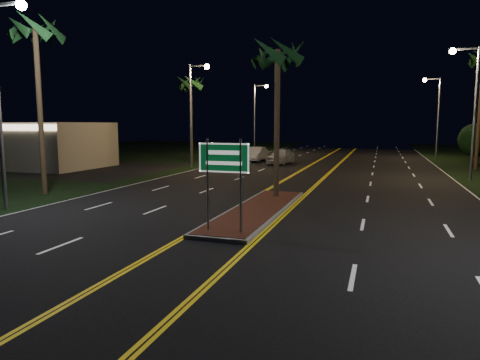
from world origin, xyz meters
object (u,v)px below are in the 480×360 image
at_px(commercial_building, 22,145).
at_px(palm_median, 278,54).
at_px(streetlight_left_near, 4,82).
at_px(car_far, 256,153).
at_px(streetlight_right_mid, 470,97).
at_px(streetlight_right_far, 435,108).
at_px(palm_left_near, 35,32).
at_px(palm_left_far, 191,84).
at_px(shrub_far, 476,140).
at_px(streetlight_left_far, 257,110).
at_px(highway_sign, 224,167).
at_px(car_near, 281,155).
at_px(streetlight_left_mid, 194,103).
at_px(median_island, 257,210).

height_order(commercial_building, palm_median, palm_median).
xyz_separation_m(streetlight_left_near, car_far, (3.19, 28.34, -4.79)).
bearing_deg(streetlight_right_mid, commercial_building, -176.86).
distance_m(streetlight_right_far, palm_left_near, 41.22).
height_order(commercial_building, palm_left_far, palm_left_far).
bearing_deg(shrub_far, palm_median, -118.42).
xyz_separation_m(streetlight_left_near, streetlight_right_far, (21.23, 38.00, 0.00)).
xyz_separation_m(streetlight_left_far, palm_median, (10.61, -33.50, 1.62)).
relative_size(commercial_building, shrub_far, 3.79).
relative_size(commercial_building, palm_left_far, 1.70).
distance_m(palm_median, car_far, 23.94).
relative_size(highway_sign, car_near, 0.59).
distance_m(streetlight_right_far, shrub_far, 7.56).
height_order(streetlight_left_far, streetlight_right_far, same).
bearing_deg(palm_left_far, streetlight_left_mid, -61.33).
bearing_deg(streetlight_left_far, palm_left_far, -97.78).
height_order(highway_sign, palm_left_near, palm_left_near).
bearing_deg(car_far, commercial_building, -147.23).
bearing_deg(car_near, streetlight_right_far, 44.04).
relative_size(palm_median, car_far, 1.60).
height_order(streetlight_left_near, streetlight_right_mid, same).
bearing_deg(car_near, shrub_far, 23.43).
bearing_deg(car_far, streetlight_right_far, 27.32).
xyz_separation_m(streetlight_left_far, streetlight_right_far, (21.23, -2.00, 0.00)).
xyz_separation_m(streetlight_left_far, shrub_far, (24.41, -8.00, -3.32)).
relative_size(streetlight_right_mid, shrub_far, 2.27).
bearing_deg(median_island, streetlight_left_mid, 121.98).
bearing_deg(palm_left_far, median_island, -58.64).
distance_m(shrub_far, car_far, 21.59).
relative_size(palm_left_far, car_far, 1.69).
height_order(streetlight_right_far, palm_left_near, palm_left_near).
xyz_separation_m(streetlight_left_far, car_near, (6.44, -13.99, -4.75)).
height_order(highway_sign, streetlight_left_near, streetlight_left_near).
xyz_separation_m(streetlight_right_mid, palm_left_near, (-23.11, -14.00, 3.02)).
height_order(streetlight_left_far, car_far, streetlight_left_far).
bearing_deg(streetlight_left_near, palm_left_near, 115.26).
bearing_deg(streetlight_left_far, shrub_far, -18.14).
bearing_deg(car_near, median_island, -74.73).
height_order(shrub_far, car_near, shrub_far).
distance_m(median_island, shrub_far, 32.19).
bearing_deg(median_island, streetlight_left_far, 106.00).
xyz_separation_m(commercial_building, streetlight_right_far, (36.61, 22.01, 3.65)).
relative_size(median_island, car_far, 1.97).
xyz_separation_m(streetlight_right_mid, streetlight_right_far, (0.00, 20.00, 0.00)).
bearing_deg(streetlight_left_near, car_far, 83.58).
distance_m(streetlight_right_far, car_near, 19.62).
distance_m(streetlight_left_mid, shrub_far, 27.40).
bearing_deg(palm_median, median_island, -90.00).
height_order(commercial_building, car_far, commercial_building).
relative_size(streetlight_right_far, car_near, 1.66).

